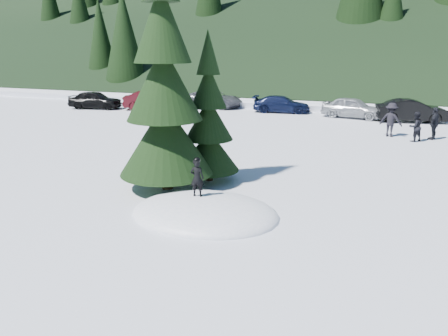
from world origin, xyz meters
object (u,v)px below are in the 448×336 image
(car_0, at_px, (95,100))
(car_5, at_px, (412,111))
(car_2, at_px, (213,99))
(adult_1, at_px, (434,123))
(spruce_tall, at_px, (164,93))
(car_4, at_px, (353,108))
(spruce_short, at_px, (209,124))
(adult_0, at_px, (415,127))
(adult_2, at_px, (391,120))
(car_3, at_px, (282,104))
(car_1, at_px, (152,100))
(child_skier, at_px, (197,178))

(car_0, relative_size, car_5, 0.92)
(car_2, bearing_deg, adult_1, -105.72)
(adult_1, height_order, car_0, adult_1)
(car_2, relative_size, car_5, 1.09)
(car_0, distance_m, car_5, 23.26)
(spruce_tall, xyz_separation_m, car_4, (4.63, 18.32, -2.61))
(spruce_short, distance_m, adult_0, 12.55)
(spruce_tall, relative_size, adult_1, 4.98)
(spruce_tall, xyz_separation_m, adult_2, (7.14, 12.42, -2.40))
(spruce_short, relative_size, car_3, 1.27)
(car_1, xyz_separation_m, car_4, (15.05, 1.23, -0.01))
(spruce_short, bearing_deg, car_2, 111.82)
(car_5, bearing_deg, adult_1, 177.27)
(child_skier, relative_size, car_1, 0.26)
(spruce_short, height_order, car_5, spruce_short)
(adult_1, bearing_deg, car_3, -101.77)
(car_5, bearing_deg, spruce_short, 143.85)
(child_skier, xyz_separation_m, adult_2, (5.26, 14.04, -0.12))
(car_1, height_order, car_5, car_5)
(adult_2, bearing_deg, car_5, -88.39)
(child_skier, distance_m, adult_1, 15.82)
(car_4, relative_size, car_5, 0.93)
(spruce_tall, distance_m, child_skier, 3.37)
(spruce_short, relative_size, car_2, 1.10)
(car_0, bearing_deg, car_4, -93.66)
(adult_2, bearing_deg, car_1, -0.55)
(adult_0, distance_m, car_2, 16.96)
(spruce_short, relative_size, car_0, 1.30)
(spruce_short, distance_m, adult_1, 13.80)
(car_2, bearing_deg, car_3, -87.56)
(spruce_tall, relative_size, car_5, 1.92)
(spruce_tall, distance_m, car_0, 21.82)
(adult_0, distance_m, adult_2, 1.54)
(spruce_tall, relative_size, car_2, 1.76)
(adult_2, distance_m, car_4, 6.41)
(child_skier, height_order, car_1, child_skier)
(child_skier, relative_size, car_5, 0.25)
(child_skier, xyz_separation_m, car_0, (-16.67, 17.44, -0.34))
(child_skier, bearing_deg, car_4, -104.92)
(car_0, xyz_separation_m, car_3, (14.24, 3.28, -0.09))
(child_skier, bearing_deg, adult_0, -123.33)
(car_3, bearing_deg, adult_2, -137.97)
(car_0, relative_size, car_2, 0.84)
(child_skier, distance_m, car_0, 24.13)
(car_0, bearing_deg, child_skier, -147.26)
(adult_0, height_order, adult_2, adult_2)
(spruce_tall, xyz_separation_m, child_skier, (1.88, -1.62, -2.28))
(adult_2, xyz_separation_m, car_2, (-13.53, 7.45, -0.24))
(adult_1, bearing_deg, adult_0, -24.33)
(car_4, bearing_deg, adult_1, -130.86)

